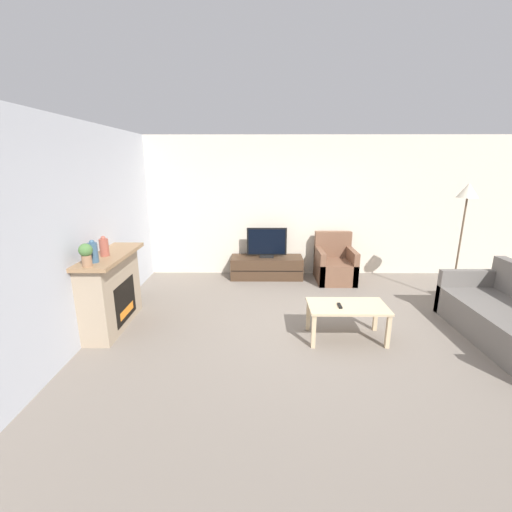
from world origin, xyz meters
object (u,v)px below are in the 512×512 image
at_px(potted_plant, 86,253).
at_px(floor_lamp, 467,200).
at_px(fireplace, 112,290).
at_px(mantel_vase_centre_left, 104,247).
at_px(armchair, 335,266).
at_px(remote, 340,306).
at_px(tv_stand, 267,267).
at_px(tv, 267,244).
at_px(mantel_vase_left, 93,252).
at_px(coffee_table, 347,310).

height_order(potted_plant, floor_lamp, floor_lamp).
bearing_deg(fireplace, mantel_vase_centre_left, -80.50).
xyz_separation_m(armchair, remote, (-0.44, -2.30, 0.18)).
height_order(tv_stand, floor_lamp, floor_lamp).
relative_size(tv, remote, 5.08).
bearing_deg(remote, tv, 110.40).
height_order(mantel_vase_left, armchair, mantel_vase_left).
relative_size(mantel_vase_centre_left, tv_stand, 0.19).
height_order(tv_stand, remote, remote).
height_order(fireplace, tv, fireplace).
distance_m(mantel_vase_centre_left, coffee_table, 3.20).
height_order(fireplace, mantel_vase_centre_left, mantel_vase_centre_left).
height_order(fireplace, coffee_table, fireplace).
bearing_deg(coffee_table, mantel_vase_centre_left, 175.74).
bearing_deg(fireplace, potted_plant, -88.31).
bearing_deg(fireplace, tv, 44.22).
bearing_deg(tv, fireplace, -135.78).
xyz_separation_m(armchair, floor_lamp, (1.71, -1.00, 1.35)).
bearing_deg(mantel_vase_left, tv, 49.42).
height_order(tv, coffee_table, tv).
xyz_separation_m(tv_stand, floor_lamp, (3.00, -1.17, 1.43)).
height_order(coffee_table, floor_lamp, floor_lamp).
bearing_deg(floor_lamp, mantel_vase_left, -165.52).
bearing_deg(potted_plant, mantel_vase_left, 90.00).
distance_m(coffee_table, remote, 0.14).
distance_m(mantel_vase_centre_left, potted_plant, 0.47).
relative_size(tv_stand, tv, 1.81).
bearing_deg(coffee_table, potted_plant, -175.67).
distance_m(fireplace, potted_plant, 0.87).
xyz_separation_m(mantel_vase_left, potted_plant, (0.00, -0.17, 0.03)).
height_order(mantel_vase_centre_left, remote, mantel_vase_centre_left).
bearing_deg(tv_stand, potted_plant, -128.74).
relative_size(tv_stand, armchair, 1.53).
distance_m(armchair, floor_lamp, 2.40).
bearing_deg(mantel_vase_left, mantel_vase_centre_left, 90.00).
bearing_deg(remote, tv_stand, 110.39).
height_order(armchair, remote, armchair).
relative_size(tv, coffee_table, 0.78).
relative_size(fireplace, armchair, 1.47).
relative_size(mantel_vase_centre_left, floor_lamp, 0.14).
bearing_deg(floor_lamp, coffee_table, -148.34).
xyz_separation_m(fireplace, mantel_vase_left, (0.02, -0.40, 0.64)).
xyz_separation_m(potted_plant, floor_lamp, (5.14, 1.49, 0.45)).
distance_m(mantel_vase_left, remote, 3.07).
xyz_separation_m(mantel_vase_centre_left, tv_stand, (2.13, 2.19, -0.95)).
relative_size(coffee_table, floor_lamp, 0.52).
bearing_deg(coffee_table, fireplace, 173.95).
bearing_deg(coffee_table, tv, 111.70).
bearing_deg(mantel_vase_left, tv_stand, 49.44).
height_order(remote, floor_lamp, floor_lamp).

